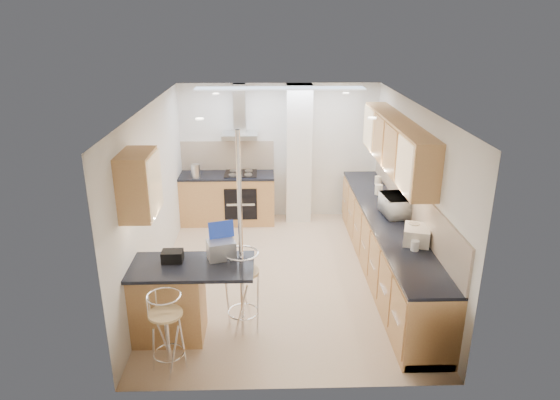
{
  "coord_description": "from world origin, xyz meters",
  "views": [
    {
      "loc": [
        -0.23,
        -6.54,
        3.6
      ],
      "look_at": [
        -0.04,
        0.2,
        1.11
      ],
      "focal_mm": 32.0,
      "sensor_mm": 36.0,
      "label": 1
    }
  ],
  "objects_px": {
    "bread_bin": "(417,235)",
    "microwave": "(396,205)",
    "laptop": "(221,250)",
    "bar_stool_end": "(243,291)",
    "bar_stool_near": "(167,333)"
  },
  "relations": [
    {
      "from": "bar_stool_end",
      "to": "bread_bin",
      "type": "height_order",
      "value": "bread_bin"
    },
    {
      "from": "microwave",
      "to": "bar_stool_end",
      "type": "relative_size",
      "value": 0.5
    },
    {
      "from": "laptop",
      "to": "bar_stool_near",
      "type": "bearing_deg",
      "value": -140.8
    },
    {
      "from": "microwave",
      "to": "bread_bin",
      "type": "xyz_separation_m",
      "value": [
        0.04,
        -0.93,
        -0.04
      ]
    },
    {
      "from": "bar_stool_end",
      "to": "bar_stool_near",
      "type": "bearing_deg",
      "value": -176.37
    },
    {
      "from": "bar_stool_near",
      "to": "bread_bin",
      "type": "height_order",
      "value": "bread_bin"
    },
    {
      "from": "bar_stool_end",
      "to": "microwave",
      "type": "bearing_deg",
      "value": -7.17
    },
    {
      "from": "microwave",
      "to": "bar_stool_end",
      "type": "xyz_separation_m",
      "value": [
        -2.14,
        -1.38,
        -0.54
      ]
    },
    {
      "from": "laptop",
      "to": "bread_bin",
      "type": "bearing_deg",
      "value": -7.3
    },
    {
      "from": "bar_stool_end",
      "to": "bread_bin",
      "type": "bearing_deg",
      "value": -28.24
    },
    {
      "from": "laptop",
      "to": "bar_stool_near",
      "type": "height_order",
      "value": "laptop"
    },
    {
      "from": "microwave",
      "to": "laptop",
      "type": "height_order",
      "value": "microwave"
    },
    {
      "from": "laptop",
      "to": "bread_bin",
      "type": "distance_m",
      "value": 2.45
    },
    {
      "from": "bread_bin",
      "to": "microwave",
      "type": "bearing_deg",
      "value": 109.56
    },
    {
      "from": "microwave",
      "to": "bread_bin",
      "type": "height_order",
      "value": "microwave"
    }
  ]
}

